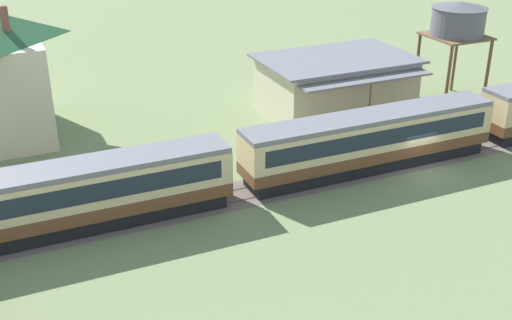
% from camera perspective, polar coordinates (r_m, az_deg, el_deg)
% --- Properties ---
extents(ground_plane, '(600.00, 600.00, 0.00)m').
position_cam_1_polar(ground_plane, '(45.24, 14.32, -0.77)').
color(ground_plane, '#707F51').
extents(passenger_train, '(77.45, 2.88, 3.96)m').
position_cam_1_polar(passenger_train, '(39.50, -1.55, -0.30)').
color(passenger_train, brown).
rests_on(passenger_train, ground_plane).
extents(railway_track, '(137.70, 3.60, 0.04)m').
position_cam_1_polar(railway_track, '(38.73, -10.95, -5.00)').
color(railway_track, '#665B51').
rests_on(railway_track, ground_plane).
extents(station_building, '(12.49, 9.38, 4.62)m').
position_cam_1_polar(station_building, '(53.88, 7.08, 6.72)').
color(station_building, beige).
rests_on(station_building, ground_plane).
extents(water_tower, '(4.66, 4.66, 8.62)m').
position_cam_1_polar(water_tower, '(57.21, 17.52, 11.73)').
color(water_tower, brown).
rests_on(water_tower, ground_plane).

